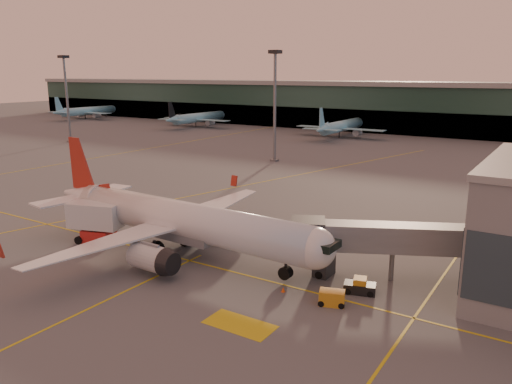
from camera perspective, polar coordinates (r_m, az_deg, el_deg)
The scene contains 15 objects.
ground at distance 56.92m, azimuth -14.77°, elevation -8.16°, with size 600.00×600.00×0.00m, color #4C4F54.
taxi_markings at distance 94.83m, azimuth 2.09°, elevation 0.95°, with size 100.12×173.00×0.01m.
terminal at distance 181.85m, azimuth 20.22°, elevation 8.93°, with size 400.00×20.00×17.60m.
mast_west_far at distance 162.20m, azimuth -20.84°, elevation 10.59°, with size 2.40×2.40×25.60m.
mast_west_near at distance 117.69m, azimuth 2.17°, elevation 10.68°, with size 2.40×2.40×25.60m.
distant_aircraft_row at distance 180.68m, azimuth 1.28°, elevation 6.93°, with size 225.00×34.00×13.00m.
main_airplane at distance 58.26m, azimuth -9.02°, elevation -3.20°, with size 40.73×36.63×12.31m.
jet_bridge at distance 52.19m, azimuth 16.90°, elevation -5.42°, with size 20.55×11.98×6.02m.
catering_truck at distance 64.72m, azimuth -17.84°, elevation -3.07°, with size 7.00×4.64×5.01m.
gpu_cart at distance 46.67m, azimuth 8.67°, elevation -11.90°, with size 2.65×2.07×1.36m.
pushback_tug at distance 49.50m, azimuth 11.78°, elevation -10.56°, with size 3.28×2.34×1.52m.
cone_nose at distance 48.68m, azimuth 8.41°, elevation -11.28°, with size 0.46×0.46×0.58m.
cone_tail at distance 74.30m, azimuth -19.89°, elevation -3.18°, with size 0.48×0.48×0.61m.
cone_wing_left at distance 72.26m, azimuth 0.54°, elevation -2.84°, with size 0.43×0.43×0.54m.
cone_fwd at distance 48.91m, azimuth 3.13°, elevation -11.08°, with size 0.38×0.38×0.48m.
Camera 1 is at (39.66, -35.29, 20.53)m, focal length 35.00 mm.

